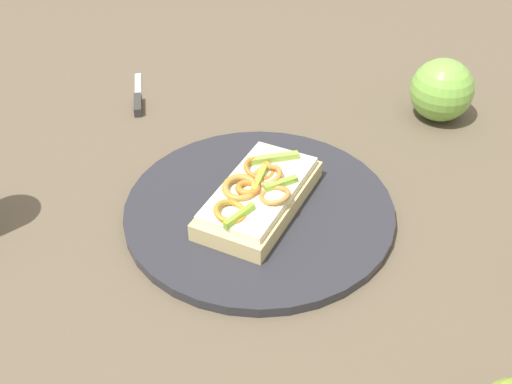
% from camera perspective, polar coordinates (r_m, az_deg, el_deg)
% --- Properties ---
extents(ground_plane, '(2.00, 2.00, 0.00)m').
position_cam_1_polar(ground_plane, '(0.72, 0.00, -1.96)').
color(ground_plane, brown).
rests_on(ground_plane, ground).
extents(plate, '(0.30, 0.30, 0.01)m').
position_cam_1_polar(plate, '(0.72, 0.00, -1.61)').
color(plate, '#27282E').
rests_on(plate, ground_plane).
extents(sandwich, '(0.15, 0.18, 0.04)m').
position_cam_1_polar(sandwich, '(0.71, -0.06, -0.27)').
color(sandwich, tan).
rests_on(sandwich, plate).
extents(apple_2, '(0.12, 0.12, 0.08)m').
position_cam_1_polar(apple_2, '(0.90, 15.84, 8.65)').
color(apple_2, '#72AA41').
rests_on(apple_2, ground_plane).
extents(knife, '(0.03, 0.12, 0.01)m').
position_cam_1_polar(knife, '(0.94, -10.59, 8.11)').
color(knife, silver).
rests_on(knife, ground_plane).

